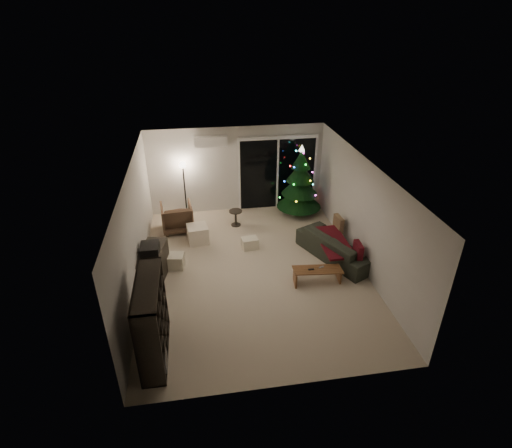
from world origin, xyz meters
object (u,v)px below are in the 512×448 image
at_px(media_cabinet, 152,266).
at_px(armchair, 177,217).
at_px(bookshelf, 141,321).
at_px(christmas_tree, 300,181).
at_px(sofa, 337,246).
at_px(coffee_table, 317,275).

relative_size(media_cabinet, armchair, 1.46).
bearing_deg(media_cabinet, bookshelf, -78.81).
distance_m(media_cabinet, christmas_tree, 4.87).
distance_m(bookshelf, sofa, 4.97).
bearing_deg(armchair, christmas_tree, -178.24).
height_order(media_cabinet, sofa, media_cabinet).
relative_size(armchair, christmas_tree, 0.40).
xyz_separation_m(armchair, sofa, (3.80, -1.99, -0.07)).
relative_size(bookshelf, coffee_table, 1.42).
bearing_deg(media_cabinet, christmas_tree, 45.38).
bearing_deg(sofa, bookshelf, 94.64).
bearing_deg(christmas_tree, bookshelf, -129.27).
distance_m(bookshelf, armchair, 4.48).
xyz_separation_m(bookshelf, coffee_table, (3.56, 1.57, -0.59)).
height_order(media_cabinet, coffee_table, media_cabinet).
distance_m(sofa, coffee_table, 1.15).
distance_m(media_cabinet, sofa, 4.31).
relative_size(sofa, coffee_table, 1.98).
xyz_separation_m(coffee_table, christmas_tree, (0.43, 3.32, 0.87)).
distance_m(media_cabinet, armchair, 2.32).
bearing_deg(sofa, armchair, 37.36).
relative_size(armchair, coffee_table, 0.79).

